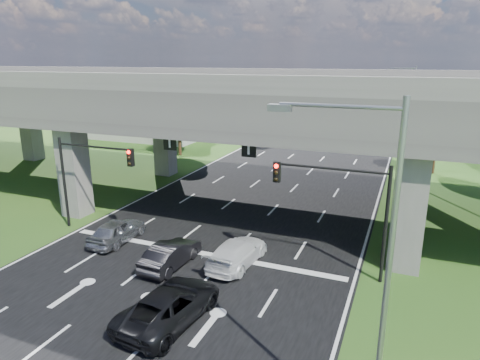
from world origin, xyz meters
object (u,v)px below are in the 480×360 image
Objects in this scene: signal_right at (342,198)px; streetlight_beyond at (409,101)px; car_silver at (117,231)px; car_trailing at (170,305)px; car_white at (237,252)px; signal_left at (89,168)px; car_dark at (171,254)px; streetlight_far at (405,117)px; streetlight_near at (373,259)px.

signal_right is 36.17m from streetlight_beyond.
car_trailing reaches higher than car_silver.
car_white is 0.89× the size of car_trailing.
signal_left reaches higher than car_silver.
signal_right is 1.43× the size of car_dark.
streetlight_beyond is 40.38m from car_silver.
car_silver is 0.79× the size of car_trailing.
signal_right is 0.60× the size of streetlight_far.
streetlight_far reaches higher than car_white.
car_silver is (-15.36, -37.00, -5.10)m from streetlight_beyond.
streetlight_near is at bearing -90.00° from streetlight_beyond.
car_dark is at bearing 145.12° from streetlight_near.
car_white is at bearing -90.60° from car_trailing.
car_silver is at bearing -175.88° from signal_right.
streetlight_near is 2.09× the size of car_white.
signal_left is 8.41m from car_dark.
signal_left is 1.12× the size of car_trailing.
signal_left is 40.30m from streetlight_beyond.
car_dark is at bearing 161.29° from car_silver.
car_trailing is (-0.66, -5.90, 0.05)m from car_white.
car_white is (-7.48, -21.00, -5.12)m from streetlight_far.
car_white is at bearing 129.73° from streetlight_near.
car_dark is (-10.68, -38.56, -5.13)m from streetlight_beyond.
signal_right is 1.00× the size of signal_left.
signal_right is 10.33m from streetlight_near.
signal_right is 1.42× the size of car_silver.
car_dark is at bearing -53.95° from car_trailing.
car_trailing is (-8.14, 3.10, -5.08)m from streetlight_near.
streetlight_near and streetlight_beyond have the same top height.
car_trailing is (2.54, -4.35, 0.05)m from car_dark.
car_trailing is at bearing 159.17° from streetlight_near.
streetlight_far is 22.87m from car_white.
streetlight_beyond is 1.87× the size of car_trailing.
streetlight_far is at bearing 90.00° from streetlight_near.
car_trailing is at bearing 123.00° from car_dark.
streetlight_near is 1.00× the size of streetlight_beyond.
car_trailing is (-5.86, -6.85, -3.41)m from signal_right.
car_trailing is (9.78, -6.85, -3.41)m from signal_left.
signal_left is (-15.65, 0.00, 0.00)m from signal_right.
signal_left is at bearing 180.00° from signal_right.
streetlight_near is at bearing -90.00° from streetlight_far.
car_silver is at bearing -126.18° from streetlight_far.
streetlight_near is 12.78m from car_white.
streetlight_beyond reaches higher than signal_left.
car_trailing is at bearing -106.83° from streetlight_far.
streetlight_near is 2.39× the size of car_dark.
car_white is at bearing -5.16° from signal_left.
streetlight_far is 2.09× the size of car_white.
streetlight_beyond is at bearing 63.57° from signal_left.
car_white reaches higher than car_dark.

